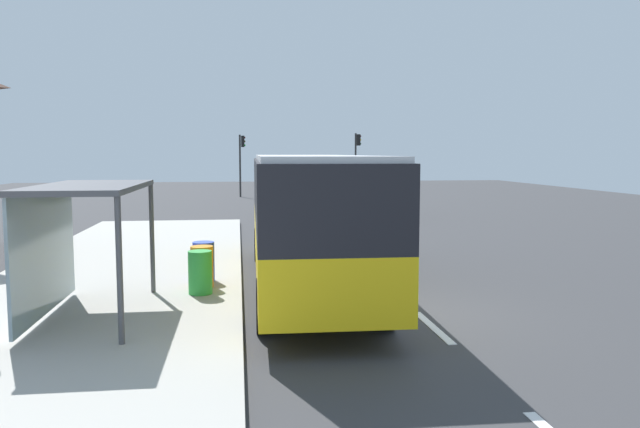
{
  "coord_description": "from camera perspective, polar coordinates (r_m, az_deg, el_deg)",
  "views": [
    {
      "loc": [
        -3.34,
        -12.01,
        3.26
      ],
      "look_at": [
        -1.0,
        5.75,
        1.5
      ],
      "focal_mm": 34.8,
      "sensor_mm": 36.0,
      "label": 1
    }
  ],
  "objects": [
    {
      "name": "lane_stripe_seg_4",
      "position": [
        26.46,
        0.35,
        -1.46
      ],
      "size": [
        0.16,
        2.2,
        0.01
      ],
      "primitive_type": "cube",
      "color": "silver",
      "rests_on": "ground"
    },
    {
      "name": "sidewalk_platform",
      "position": [
        14.68,
        -19.5,
        -7.18
      ],
      "size": [
        6.2,
        30.0,
        0.18
      ],
      "primitive_type": "cube",
      "color": "#ADAAA3",
      "rests_on": "ground"
    },
    {
      "name": "bus_shelter",
      "position": [
        12.46,
        -21.74,
        -0.14
      ],
      "size": [
        1.8,
        4.0,
        2.5
      ],
      "color": "#4C4C51",
      "rests_on": "sidewalk_platform"
    },
    {
      "name": "sedan_near",
      "position": [
        45.42,
        -0.37,
        2.49
      ],
      "size": [
        1.86,
        4.41,
        1.52
      ],
      "color": "black",
      "rests_on": "ground"
    },
    {
      "name": "lane_stripe_seg_1",
      "position": [
        12.03,
        10.33,
        -10.18
      ],
      "size": [
        0.16,
        2.2,
        0.01
      ],
      "primitive_type": "cube",
      "color": "silver",
      "rests_on": "ground"
    },
    {
      "name": "white_van",
      "position": [
        32.44,
        2.34,
        2.22
      ],
      "size": [
        2.13,
        5.24,
        2.3
      ],
      "color": "black",
      "rests_on": "ground"
    },
    {
      "name": "lane_stripe_seg_6",
      "position": [
        36.33,
        -1.81,
        0.47
      ],
      "size": [
        0.16,
        2.2,
        0.01
      ],
      "primitive_type": "cube",
      "color": "silver",
      "rests_on": "ground"
    },
    {
      "name": "traffic_light_near_side",
      "position": [
        46.71,
        3.42,
        5.49
      ],
      "size": [
        0.49,
        0.28,
        4.75
      ],
      "color": "#2D2D2D",
      "rests_on": "ground"
    },
    {
      "name": "bus",
      "position": [
        14.94,
        -1.21,
        0.16
      ],
      "size": [
        2.74,
        11.06,
        3.21
      ],
      "color": "yellow",
      "rests_on": "ground"
    },
    {
      "name": "traffic_light_far_side",
      "position": [
        46.66,
        -7.24,
        5.37
      ],
      "size": [
        0.49,
        0.28,
        4.64
      ],
      "color": "#2D2D2D",
      "rests_on": "ground"
    },
    {
      "name": "lane_stripe_seg_7",
      "position": [
        41.29,
        -2.5,
        1.08
      ],
      "size": [
        0.16,
        2.2,
        0.01
      ],
      "primitive_type": "cube",
      "color": "silver",
      "rests_on": "ground"
    },
    {
      "name": "ground_plane",
      "position": [
        26.43,
        -0.19,
        -1.52
      ],
      "size": [
        56.0,
        92.0,
        0.04
      ],
      "primitive_type": "cube",
      "color": "#38383A"
    },
    {
      "name": "recycling_bin_orange",
      "position": [
        14.59,
        -10.8,
        -4.78
      ],
      "size": [
        0.52,
        0.52,
        0.95
      ],
      "primitive_type": "cylinder",
      "color": "orange",
      "rests_on": "sidewalk_platform"
    },
    {
      "name": "recycling_bin_blue",
      "position": [
        15.28,
        -10.65,
        -4.3
      ],
      "size": [
        0.52,
        0.52,
        0.95
      ],
      "primitive_type": "cylinder",
      "color": "blue",
      "rests_on": "sidewalk_platform"
    },
    {
      "name": "lane_stripe_seg_3",
      "position": [
        21.56,
        2.17,
        -3.07
      ],
      "size": [
        0.16,
        2.2,
        0.01
      ],
      "primitive_type": "cube",
      "color": "silver",
      "rests_on": "ground"
    },
    {
      "name": "lane_stripe_seg_5",
      "position": [
        31.38,
        -0.9,
        -0.34
      ],
      "size": [
        0.16,
        2.2,
        0.01
      ],
      "primitive_type": "cube",
      "color": "silver",
      "rests_on": "ground"
    },
    {
      "name": "lane_stripe_seg_2",
      "position": [
        16.72,
        5.06,
        -5.63
      ],
      "size": [
        0.16,
        2.2,
        0.01
      ],
      "primitive_type": "cube",
      "color": "silver",
      "rests_on": "ground"
    },
    {
      "name": "recycling_bin_green",
      "position": [
        13.9,
        -10.96,
        -5.29
      ],
      "size": [
        0.52,
        0.52,
        0.95
      ],
      "primitive_type": "cylinder",
      "color": "green",
      "rests_on": "sidewalk_platform"
    }
  ]
}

